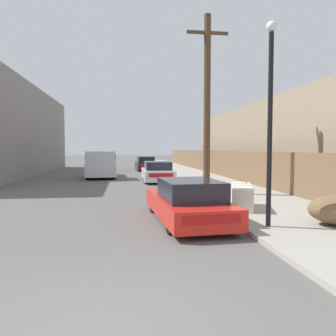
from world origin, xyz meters
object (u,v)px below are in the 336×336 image
(car_parked_mid, at_px, (157,172))
(car_parked_far, at_px, (145,164))
(discarded_fridge, at_px, (242,196))
(street_lamp, at_px, (270,110))
(parked_sports_car_red, at_px, (188,202))
(utility_pole, at_px, (207,102))
(pickup_truck, at_px, (101,165))

(car_parked_mid, relative_size, car_parked_far, 0.93)
(discarded_fridge, xyz_separation_m, street_lamp, (-0.23, -2.53, 2.50))
(parked_sports_car_red, distance_m, street_lamp, 3.33)
(discarded_fridge, distance_m, car_parked_far, 21.36)
(car_parked_mid, xyz_separation_m, street_lamp, (1.50, -12.81, 2.41))
(parked_sports_car_red, xyz_separation_m, utility_pole, (1.78, 4.87, 3.51))
(car_parked_mid, relative_size, pickup_truck, 0.77)
(pickup_truck, relative_size, utility_pole, 0.73)
(parked_sports_car_red, height_order, utility_pole, utility_pole)
(car_parked_mid, bearing_deg, parked_sports_car_red, -91.46)
(car_parked_mid, xyz_separation_m, pickup_truck, (-3.75, 3.20, 0.34))
(utility_pole, distance_m, street_lamp, 6.34)
(car_parked_far, bearing_deg, pickup_truck, -117.11)
(car_parked_mid, bearing_deg, utility_pole, -77.12)
(discarded_fridge, xyz_separation_m, pickup_truck, (-5.49, 13.49, 0.44))
(utility_pole, bearing_deg, car_parked_far, 95.15)
(car_parked_far, height_order, pickup_truck, pickup_truck)
(parked_sports_car_red, bearing_deg, utility_pole, 66.09)
(utility_pole, bearing_deg, parked_sports_car_red, -110.11)
(car_parked_far, xyz_separation_m, utility_pole, (1.58, -17.55, 3.43))
(car_parked_mid, xyz_separation_m, car_parked_far, (-0.07, 11.00, 0.03))
(parked_sports_car_red, relative_size, car_parked_mid, 1.08)
(car_parked_mid, height_order, utility_pole, utility_pole)
(pickup_truck, bearing_deg, car_parked_far, -119.39)
(utility_pole, bearing_deg, discarded_fridge, -86.52)
(street_lamp, bearing_deg, pickup_truck, 108.16)
(parked_sports_car_red, height_order, street_lamp, street_lamp)
(car_parked_mid, distance_m, car_parked_far, 11.00)
(street_lamp, bearing_deg, utility_pole, 89.94)
(discarded_fridge, height_order, parked_sports_car_red, parked_sports_car_red)
(discarded_fridge, height_order, street_lamp, street_lamp)
(discarded_fridge, height_order, car_parked_mid, car_parked_mid)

